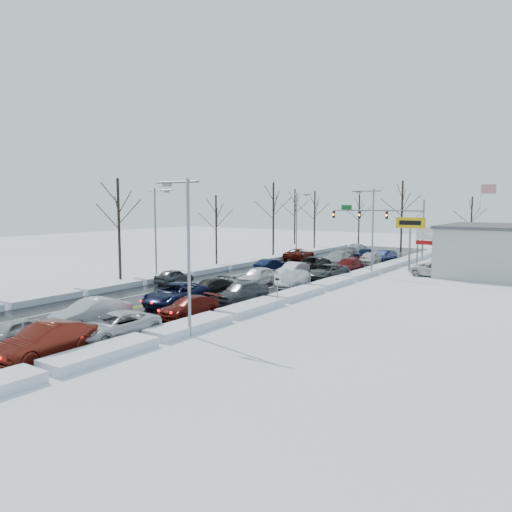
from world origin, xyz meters
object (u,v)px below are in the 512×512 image
Objects in this scene: tires_plus_sign at (410,226)px; oncoming_car_0 at (271,272)px; queued_car_0 at (11,344)px; flagpole at (481,216)px; traffic_signal_mast at (386,218)px.

oncoming_car_0 is at bearing -143.45° from tires_plus_sign.
tires_plus_sign is 1.53× the size of queued_car_0.
queued_car_0 is (-13.56, -54.75, -5.93)m from flagpole.
tires_plus_sign is at bearing -138.06° from oncoming_car_0.
oncoming_car_0 is (-12.35, -9.15, -4.99)m from tires_plus_sign.
flagpole is at bearing 69.42° from queued_car_0.
oncoming_car_0 is at bearing -104.06° from traffic_signal_mast.
queued_car_0 is 31.78m from oncoming_car_0.
flagpole is at bearing 71.56° from tires_plus_sign.
queued_car_0 is at bearing -91.99° from traffic_signal_mast.
flagpole is at bearing 9.73° from traffic_signal_mast.
queued_car_0 is (-1.84, -52.74, -5.48)m from traffic_signal_mast.
oncoming_car_0 is (-5.30, -21.15, -5.48)m from traffic_signal_mast.
tires_plus_sign is (7.05, -12.00, -0.49)m from traffic_signal_mast.
traffic_signal_mast reaches higher than oncoming_car_0.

